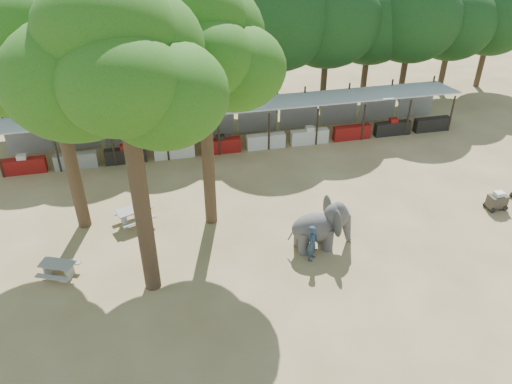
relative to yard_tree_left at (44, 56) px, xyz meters
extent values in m
plane|color=brown|center=(9.13, -7.19, -8.20)|extent=(100.00, 100.00, 0.00)
cube|color=#A6AAAF|center=(9.13, 6.81, -5.70)|extent=(28.00, 2.99, 0.39)
cylinder|color=#2D2319|center=(-3.47, 5.46, -7.00)|extent=(0.12, 0.12, 2.40)
cylinder|color=#2D2319|center=(-3.47, 8.16, -6.80)|extent=(0.12, 0.12, 2.80)
cube|color=maroon|center=(-3.47, 5.71, -7.75)|extent=(2.38, 0.50, 0.90)
cube|color=gray|center=(-3.47, 8.11, -7.20)|extent=(2.52, 0.12, 2.00)
cylinder|color=#2D2319|center=(-0.67, 5.46, -7.00)|extent=(0.12, 0.12, 2.40)
cylinder|color=#2D2319|center=(-0.67, 8.16, -6.80)|extent=(0.12, 0.12, 2.80)
cube|color=gray|center=(-0.67, 5.71, -7.75)|extent=(2.38, 0.50, 0.90)
cube|color=gray|center=(-0.67, 8.11, -7.20)|extent=(2.52, 0.12, 2.00)
cylinder|color=#2D2319|center=(2.13, 5.46, -7.00)|extent=(0.12, 0.12, 2.40)
cylinder|color=#2D2319|center=(2.13, 8.16, -6.80)|extent=(0.12, 0.12, 2.80)
cube|color=black|center=(2.13, 5.71, -7.75)|extent=(2.38, 0.50, 0.90)
cube|color=gray|center=(2.13, 8.11, -7.20)|extent=(2.52, 0.12, 2.00)
cylinder|color=#2D2319|center=(4.93, 5.46, -7.00)|extent=(0.12, 0.12, 2.40)
cylinder|color=#2D2319|center=(4.93, 8.16, -6.80)|extent=(0.12, 0.12, 2.80)
cube|color=silver|center=(4.93, 5.71, -7.75)|extent=(2.38, 0.50, 0.90)
cube|color=gray|center=(4.93, 8.11, -7.20)|extent=(2.52, 0.12, 2.00)
cylinder|color=#2D2319|center=(7.73, 5.46, -7.00)|extent=(0.12, 0.12, 2.40)
cylinder|color=#2D2319|center=(7.73, 8.16, -6.80)|extent=(0.12, 0.12, 2.80)
cube|color=maroon|center=(7.73, 5.71, -7.75)|extent=(2.38, 0.50, 0.90)
cube|color=gray|center=(7.73, 8.11, -7.20)|extent=(2.52, 0.12, 2.00)
cylinder|color=#2D2319|center=(10.53, 5.46, -7.00)|extent=(0.12, 0.12, 2.40)
cylinder|color=#2D2319|center=(10.53, 8.16, -6.80)|extent=(0.12, 0.12, 2.80)
cube|color=silver|center=(10.53, 5.71, -7.75)|extent=(2.38, 0.50, 0.90)
cube|color=gray|center=(10.53, 8.11, -7.20)|extent=(2.52, 0.12, 2.00)
cylinder|color=#2D2319|center=(13.33, 5.46, -7.00)|extent=(0.12, 0.12, 2.40)
cylinder|color=#2D2319|center=(13.33, 8.16, -6.80)|extent=(0.12, 0.12, 2.80)
cube|color=silver|center=(13.33, 5.71, -7.75)|extent=(2.38, 0.50, 0.90)
cube|color=gray|center=(13.33, 8.11, -7.20)|extent=(2.52, 0.12, 2.00)
cylinder|color=#2D2319|center=(16.13, 5.46, -7.00)|extent=(0.12, 0.12, 2.40)
cylinder|color=#2D2319|center=(16.13, 8.16, -6.80)|extent=(0.12, 0.12, 2.80)
cube|color=maroon|center=(16.13, 5.71, -7.75)|extent=(2.38, 0.50, 0.90)
cube|color=gray|center=(16.13, 8.11, -7.20)|extent=(2.52, 0.12, 2.00)
cylinder|color=#2D2319|center=(18.93, 5.46, -7.00)|extent=(0.12, 0.12, 2.40)
cylinder|color=#2D2319|center=(18.93, 8.16, -6.80)|extent=(0.12, 0.12, 2.80)
cube|color=black|center=(18.93, 5.71, -7.75)|extent=(2.38, 0.50, 0.90)
cube|color=gray|center=(18.93, 8.11, -7.20)|extent=(2.52, 0.12, 2.00)
cylinder|color=#2D2319|center=(21.73, 5.46, -7.00)|extent=(0.12, 0.12, 2.40)
cylinder|color=#2D2319|center=(21.73, 8.16, -6.80)|extent=(0.12, 0.12, 2.80)
cube|color=black|center=(21.73, 5.71, -7.75)|extent=(2.38, 0.50, 0.90)
cube|color=gray|center=(21.73, 8.11, -7.20)|extent=(2.52, 0.12, 2.00)
cylinder|color=#332316|center=(0.13, -0.19, -3.60)|extent=(0.60, 0.60, 9.20)
cone|color=#332316|center=(0.13, -0.19, 1.00)|extent=(0.57, 0.57, 2.88)
ellipsoid|color=#174C0C|center=(-1.27, 0.11, -0.38)|extent=(4.80, 4.80, 3.94)
ellipsoid|color=#174C0C|center=(1.33, -0.79, -0.78)|extent=(4.20, 4.20, 3.44)
ellipsoid|color=#174C0C|center=(0.33, 0.91, 0.22)|extent=(5.20, 5.20, 4.26)
ellipsoid|color=#174C0C|center=(0.13, -1.49, -0.08)|extent=(3.80, 3.80, 3.12)
ellipsoid|color=#174C0C|center=(-0.17, 0.01, 1.02)|extent=(4.40, 4.40, 3.61)
cylinder|color=#332316|center=(3.13, -5.19, -3.00)|extent=(0.64, 0.64, 10.40)
cone|color=#332316|center=(3.13, -5.19, 2.20)|extent=(0.61, 0.61, 3.25)
ellipsoid|color=#174C0C|center=(1.73, -4.89, 0.64)|extent=(4.80, 4.80, 3.94)
ellipsoid|color=#174C0C|center=(4.33, -5.79, 0.24)|extent=(4.20, 4.20, 3.44)
ellipsoid|color=#174C0C|center=(3.33, -4.09, 1.24)|extent=(5.20, 5.20, 4.26)
ellipsoid|color=#174C0C|center=(3.13, -6.49, 0.94)|extent=(3.80, 3.80, 3.12)
ellipsoid|color=#174C0C|center=(2.83, -4.99, 2.04)|extent=(4.40, 4.40, 3.61)
cylinder|color=#332316|center=(6.13, -1.19, -3.40)|extent=(0.56, 0.56, 9.60)
cone|color=#332316|center=(6.13, -1.19, 1.40)|extent=(0.53, 0.53, 3.00)
ellipsoid|color=#174C0C|center=(4.73, -0.89, -0.04)|extent=(4.80, 4.80, 3.94)
ellipsoid|color=#174C0C|center=(7.33, -1.79, -0.44)|extent=(4.20, 4.20, 3.44)
ellipsoid|color=#174C0C|center=(6.33, -0.09, 0.56)|extent=(5.20, 5.20, 4.26)
ellipsoid|color=#174C0C|center=(6.13, -2.49, 0.26)|extent=(3.80, 3.80, 3.12)
ellipsoid|color=#174C0C|center=(5.83, -0.99, 1.36)|extent=(4.40, 4.40, 3.61)
cylinder|color=#332316|center=(-4.20, 11.81, -6.33)|extent=(0.44, 0.44, 3.74)
ellipsoid|color=black|center=(-4.20, 11.81, -2.68)|extent=(6.46, 5.95, 5.61)
cylinder|color=#332316|center=(-0.87, 11.81, -6.33)|extent=(0.44, 0.44, 3.74)
ellipsoid|color=black|center=(-0.87, 11.81, -2.68)|extent=(6.46, 5.95, 5.61)
cylinder|color=#332316|center=(2.47, 11.81, -6.33)|extent=(0.44, 0.44, 3.74)
ellipsoid|color=black|center=(2.47, 11.81, -2.68)|extent=(6.46, 5.95, 5.61)
cylinder|color=#332316|center=(5.80, 11.81, -6.33)|extent=(0.44, 0.44, 3.74)
ellipsoid|color=black|center=(5.80, 11.81, -2.68)|extent=(6.46, 5.95, 5.61)
cylinder|color=#332316|center=(9.13, 11.81, -6.33)|extent=(0.44, 0.44, 3.74)
ellipsoid|color=black|center=(9.13, 11.81, -2.68)|extent=(6.46, 5.95, 5.61)
cylinder|color=#332316|center=(12.47, 11.81, -6.33)|extent=(0.44, 0.44, 3.74)
ellipsoid|color=black|center=(12.47, 11.81, -2.68)|extent=(6.46, 5.95, 5.61)
cylinder|color=#332316|center=(15.80, 11.81, -6.33)|extent=(0.44, 0.44, 3.74)
ellipsoid|color=black|center=(15.80, 11.81, -2.68)|extent=(6.46, 5.95, 5.61)
cylinder|color=#332316|center=(19.13, 11.81, -6.33)|extent=(0.44, 0.44, 3.74)
ellipsoid|color=black|center=(19.13, 11.81, -2.68)|extent=(6.46, 5.95, 5.61)
cylinder|color=#332316|center=(22.47, 11.81, -6.33)|extent=(0.44, 0.44, 3.74)
ellipsoid|color=black|center=(22.47, 11.81, -2.68)|extent=(6.46, 5.95, 5.61)
cylinder|color=#332316|center=(25.80, 11.81, -6.33)|extent=(0.44, 0.44, 3.74)
ellipsoid|color=black|center=(25.80, 11.81, -2.68)|extent=(6.46, 5.95, 5.61)
cylinder|color=#332316|center=(29.13, 11.81, -6.33)|extent=(0.44, 0.44, 3.74)
ellipsoid|color=black|center=(29.13, 11.81, -2.68)|extent=(6.46, 5.95, 5.61)
ellipsoid|color=#403D3D|center=(10.33, -4.20, -7.12)|extent=(2.08, 1.23, 1.34)
cylinder|color=#403D3D|center=(9.76, -4.52, -7.63)|extent=(0.48, 0.48, 1.13)
cylinder|color=#403D3D|center=(9.76, -3.88, -7.63)|extent=(0.48, 0.48, 1.13)
cylinder|color=#403D3D|center=(10.91, -4.51, -7.63)|extent=(0.48, 0.48, 1.13)
cylinder|color=#403D3D|center=(10.90, -3.87, -7.63)|extent=(0.48, 0.48, 1.13)
ellipsoid|color=#403D3D|center=(11.32, -4.19, -6.64)|extent=(1.16, 0.94, 1.24)
ellipsoid|color=#403D3D|center=(11.13, -4.79, -6.61)|extent=(0.20, 1.02, 1.28)
ellipsoid|color=#403D3D|center=(11.12, -3.58, -6.61)|extent=(0.20, 1.02, 1.28)
cone|color=#403D3D|center=(11.92, -4.18, -7.50)|extent=(0.52, 0.52, 1.41)
imported|color=#26384C|center=(10.00, -5.00, -7.33)|extent=(0.71, 0.76, 1.75)
cube|color=gray|center=(-0.66, -3.76, -7.52)|extent=(1.57, 1.18, 0.06)
cube|color=gray|center=(-1.09, -3.57, -7.87)|extent=(0.31, 0.56, 0.67)
cube|color=gray|center=(-0.22, -3.95, -7.87)|extent=(0.31, 0.56, 0.67)
cube|color=gray|center=(-0.86, -4.24, -7.80)|extent=(1.40, 0.78, 0.05)
cube|color=gray|center=(-0.45, -3.28, -7.80)|extent=(1.40, 0.78, 0.05)
cube|color=gray|center=(2.51, -0.53, -7.42)|extent=(1.79, 1.29, 0.06)
cube|color=gray|center=(2.01, -0.73, -7.82)|extent=(0.33, 0.65, 0.76)
cube|color=gray|center=(3.02, -0.34, -7.82)|extent=(0.33, 0.65, 0.76)
cube|color=gray|center=(2.73, -1.09, -7.75)|extent=(1.61, 0.83, 0.05)
cube|color=gray|center=(2.30, 0.02, -7.75)|extent=(1.61, 0.83, 0.05)
cube|color=#312B22|center=(20.28, -3.30, -7.74)|extent=(0.93, 0.58, 0.64)
cylinder|color=black|center=(19.92, -3.62, -8.06)|extent=(0.28, 0.06, 0.27)
cylinder|color=black|center=(20.65, -3.59, -8.06)|extent=(0.28, 0.06, 0.27)
cylinder|color=black|center=(19.90, -3.01, -8.06)|extent=(0.28, 0.06, 0.27)
cylinder|color=black|center=(20.63, -2.99, -8.06)|extent=(0.28, 0.06, 0.27)
cube|color=silver|center=(20.28, -3.30, -7.33)|extent=(0.47, 0.38, 0.23)
cylinder|color=black|center=(21.78, -2.50, -8.05)|extent=(0.29, 0.16, 0.29)
camera|label=1|loc=(3.91, -20.96, 6.06)|focal=35.00mm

